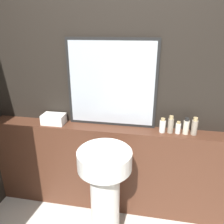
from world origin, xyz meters
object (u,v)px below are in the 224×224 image
at_px(body_wash_bottle, 186,126).
at_px(hand_soap_bottle, 194,127).
at_px(shampoo_bottle, 162,126).
at_px(conditioner_bottle, 171,125).
at_px(lotion_bottle, 178,128).
at_px(mirror, 111,84).
at_px(pedestal_sink, 105,188).
at_px(towel_stack, 54,119).

relative_size(body_wash_bottle, hand_soap_bottle, 0.95).
bearing_deg(shampoo_bottle, hand_soap_bottle, 0.00).
relative_size(conditioner_bottle, lotion_bottle, 1.44).
bearing_deg(conditioner_bottle, mirror, 171.87).
xyz_separation_m(mirror, conditioner_bottle, (0.55, -0.08, -0.33)).
xyz_separation_m(pedestal_sink, shampoo_bottle, (0.45, 0.42, 0.41)).
bearing_deg(conditioner_bottle, hand_soap_bottle, 0.00).
distance_m(pedestal_sink, body_wash_bottle, 0.88).
distance_m(pedestal_sink, shampoo_bottle, 0.74).
height_order(pedestal_sink, body_wash_bottle, body_wash_bottle).
xyz_separation_m(shampoo_bottle, conditioner_bottle, (0.07, -0.00, 0.01)).
distance_m(pedestal_sink, mirror, 0.91).
distance_m(conditioner_bottle, hand_soap_bottle, 0.20).
bearing_deg(pedestal_sink, shampoo_bottle, 43.33).
height_order(mirror, body_wash_bottle, mirror).
xyz_separation_m(conditioner_bottle, lotion_bottle, (0.07, 0.00, -0.02)).
bearing_deg(towel_stack, shampoo_bottle, 0.00).
relative_size(shampoo_bottle, conditioner_bottle, 0.83).
relative_size(towel_stack, body_wash_bottle, 1.43).
bearing_deg(mirror, lotion_bottle, -7.27).
distance_m(lotion_bottle, hand_soap_bottle, 0.14).
xyz_separation_m(shampoo_bottle, lotion_bottle, (0.14, 0.00, -0.01)).
height_order(body_wash_bottle, hand_soap_bottle, hand_soap_bottle).
distance_m(towel_stack, hand_soap_bottle, 1.32).
distance_m(pedestal_sink, lotion_bottle, 0.82).
xyz_separation_m(mirror, shampoo_bottle, (0.48, -0.08, -0.34)).
bearing_deg(hand_soap_bottle, shampoo_bottle, 180.00).
relative_size(pedestal_sink, body_wash_bottle, 6.11).
height_order(lotion_bottle, body_wash_bottle, body_wash_bottle).
relative_size(pedestal_sink, lotion_bottle, 8.30).
height_order(pedestal_sink, mirror, mirror).
height_order(pedestal_sink, conditioner_bottle, conditioner_bottle).
height_order(shampoo_bottle, conditioner_bottle, conditioner_bottle).
bearing_deg(hand_soap_bottle, mirror, 174.04).
bearing_deg(towel_stack, mirror, 7.97).
xyz_separation_m(towel_stack, hand_soap_bottle, (1.32, 0.00, 0.03)).
height_order(towel_stack, hand_soap_bottle, hand_soap_bottle).
height_order(mirror, lotion_bottle, mirror).
height_order(mirror, towel_stack, mirror).
xyz_separation_m(pedestal_sink, mirror, (-0.04, 0.50, 0.76)).
distance_m(mirror, hand_soap_bottle, 0.83).
relative_size(conditioner_bottle, hand_soap_bottle, 1.00).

